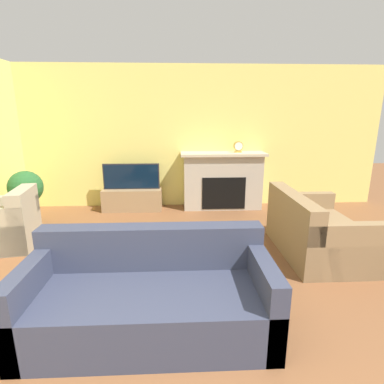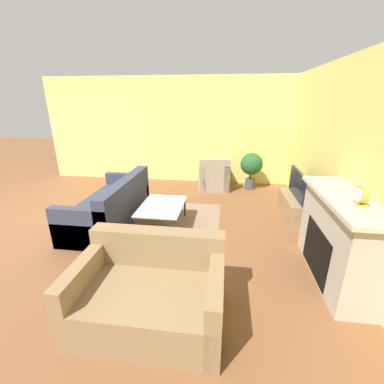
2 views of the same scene
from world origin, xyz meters
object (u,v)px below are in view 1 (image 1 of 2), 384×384
(couch_sectional, at_px, (150,297))
(couch_loveseat, at_px, (315,233))
(mantel_clock, at_px, (238,147))
(armchair_by_window, at_px, (5,227))
(tv, at_px, (131,176))
(potted_plant, at_px, (26,190))
(coffee_table, at_px, (162,242))

(couch_sectional, height_order, couch_loveseat, same)
(couch_sectional, xyz_separation_m, mantel_clock, (1.40, 3.40, 0.91))
(armchair_by_window, bearing_deg, tv, 128.55)
(tv, relative_size, couch_sectional, 0.52)
(couch_loveseat, height_order, armchair_by_window, same)
(couch_sectional, bearing_deg, couch_loveseat, 33.11)
(couch_sectional, distance_m, potted_plant, 3.49)
(mantel_clock, bearing_deg, couch_loveseat, -72.72)
(couch_loveseat, height_order, potted_plant, potted_plant)
(couch_sectional, height_order, coffee_table, couch_sectional)
(couch_loveseat, xyz_separation_m, coffee_table, (-1.99, -0.38, 0.08))
(couch_sectional, relative_size, potted_plant, 2.23)
(coffee_table, xyz_separation_m, mantel_clock, (1.35, 2.45, 0.83))
(tv, relative_size, potted_plant, 1.16)
(potted_plant, distance_m, mantel_clock, 3.78)
(couch_sectional, distance_m, couch_loveseat, 2.44)
(tv, relative_size, couch_loveseat, 0.73)
(tv, relative_size, mantel_clock, 5.01)
(tv, distance_m, armchair_by_window, 2.23)
(tv, distance_m, potted_plant, 1.77)
(couch_loveseat, xyz_separation_m, armchair_by_window, (-4.17, 0.39, 0.01))
(tv, xyz_separation_m, potted_plant, (-1.62, -0.70, -0.07))
(armchair_by_window, height_order, coffee_table, armchair_by_window)
(coffee_table, distance_m, mantel_clock, 2.92)
(coffee_table, bearing_deg, couch_sectional, -92.93)
(couch_loveseat, height_order, mantel_clock, mantel_clock)
(couch_sectional, bearing_deg, tv, 100.74)
(couch_loveseat, distance_m, mantel_clock, 2.35)
(couch_sectional, bearing_deg, potted_plant, 130.46)
(mantel_clock, bearing_deg, couch_sectional, -112.29)
(armchair_by_window, distance_m, potted_plant, 0.98)
(tv, height_order, couch_loveseat, tv)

